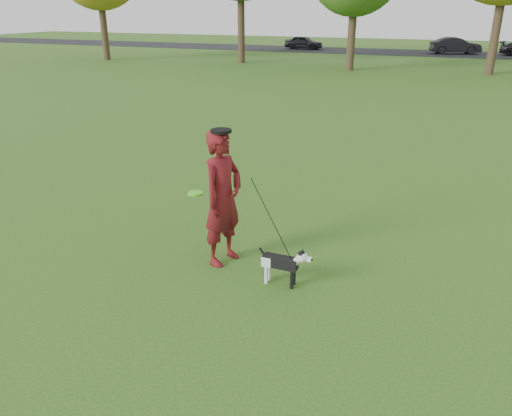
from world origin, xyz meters
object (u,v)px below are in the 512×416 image
at_px(car_left, 304,42).
at_px(car_mid, 455,46).
at_px(man, 223,198).
at_px(dog, 284,262).

xyz_separation_m(car_left, car_mid, (13.11, 0.00, 0.07)).
xyz_separation_m(man, dog, (1.10, -0.35, -0.67)).
relative_size(man, dog, 2.61).
relative_size(man, car_left, 0.60).
distance_m(man, dog, 1.34).
distance_m(man, car_mid, 40.19).
xyz_separation_m(man, car_mid, (1.96, 40.15, -0.35)).
height_order(man, dog, man).
relative_size(dog, car_mid, 0.20).
height_order(man, car_left, man).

